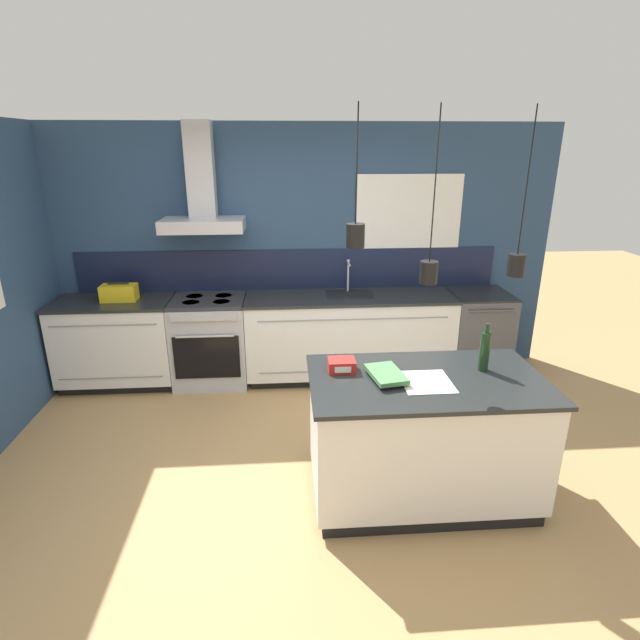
% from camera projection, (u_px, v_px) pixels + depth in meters
% --- Properties ---
extents(ground_plane, '(16.00, 16.00, 0.00)m').
position_uv_depth(ground_plane, '(297.00, 474.00, 3.81)').
color(ground_plane, tan).
rests_on(ground_plane, ground).
extents(wall_back, '(5.60, 2.42, 2.60)m').
position_uv_depth(wall_back, '(285.00, 248.00, 5.23)').
color(wall_back, navy).
rests_on(wall_back, ground_plane).
extents(counter_run_left, '(1.16, 0.64, 0.91)m').
position_uv_depth(counter_run_left, '(118.00, 342.00, 5.12)').
color(counter_run_left, black).
rests_on(counter_run_left, ground_plane).
extents(counter_run_sink, '(2.17, 0.64, 1.25)m').
position_uv_depth(counter_run_sink, '(349.00, 336.00, 5.29)').
color(counter_run_sink, black).
rests_on(counter_run_sink, ground_plane).
extents(oven_range, '(0.75, 0.66, 0.91)m').
position_uv_depth(oven_range, '(211.00, 341.00, 5.18)').
color(oven_range, '#B5B5BA').
rests_on(oven_range, ground_plane).
extents(dishwasher, '(0.61, 0.65, 0.91)m').
position_uv_depth(dishwasher, '(476.00, 333.00, 5.38)').
color(dishwasher, '#4C4C51').
rests_on(dishwasher, ground_plane).
extents(kitchen_island, '(1.57, 0.90, 0.91)m').
position_uv_depth(kitchen_island, '(423.00, 437.00, 3.47)').
color(kitchen_island, black).
rests_on(kitchen_island, ground_plane).
extents(bottle_on_island, '(0.07, 0.07, 0.34)m').
position_uv_depth(bottle_on_island, '(485.00, 351.00, 3.39)').
color(bottle_on_island, '#193319').
rests_on(bottle_on_island, kitchen_island).
extents(book_stack, '(0.26, 0.35, 0.05)m').
position_uv_depth(book_stack, '(386.00, 375.00, 3.30)').
color(book_stack, '#335684').
rests_on(book_stack, kitchen_island).
extents(red_supply_box, '(0.18, 0.15, 0.08)m').
position_uv_depth(red_supply_box, '(342.00, 365.00, 3.42)').
color(red_supply_box, red).
rests_on(red_supply_box, kitchen_island).
extents(paper_pile, '(0.33, 0.35, 0.01)m').
position_uv_depth(paper_pile, '(426.00, 382.00, 3.26)').
color(paper_pile, silver).
rests_on(paper_pile, kitchen_island).
extents(yellow_toolbox, '(0.34, 0.18, 0.19)m').
position_uv_depth(yellow_toolbox, '(119.00, 293.00, 4.95)').
color(yellow_toolbox, gold).
rests_on(yellow_toolbox, counter_run_left).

